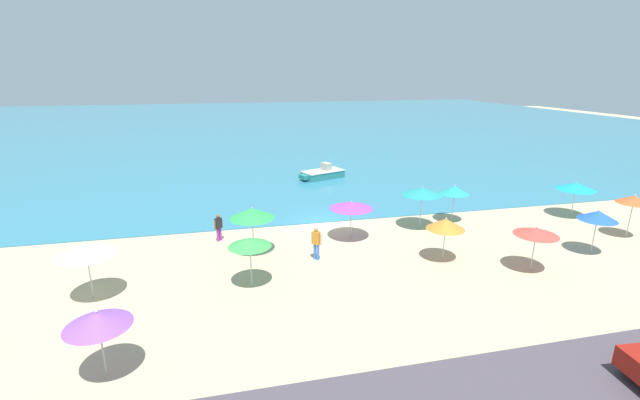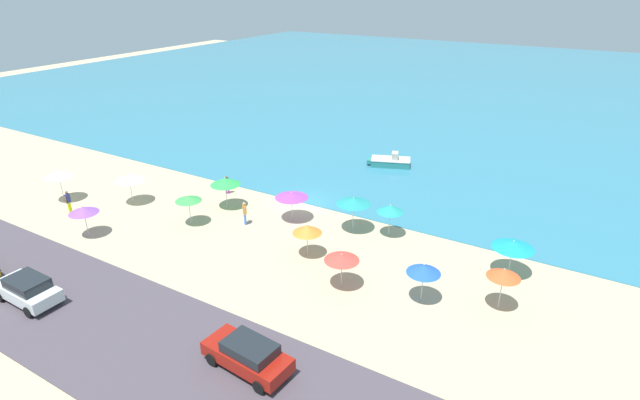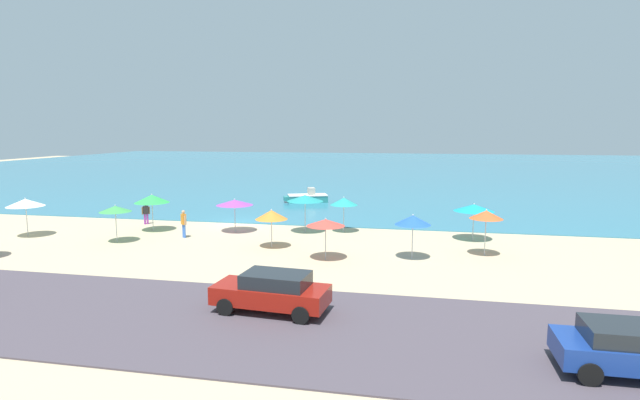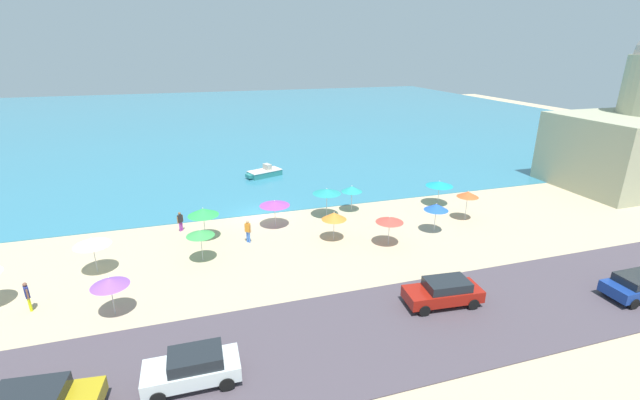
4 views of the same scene
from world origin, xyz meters
TOP-DOWN VIEW (x-y plane):
  - ground_plane at (0.00, 0.00)m, footprint 160.00×160.00m
  - sea at (0.00, 55.00)m, footprint 150.00×110.00m
  - coastal_road at (0.00, -18.00)m, footprint 80.00×8.00m
  - beach_umbrella_1 at (-11.70, -6.91)m, footprint 2.27×2.27m
  - beach_umbrella_2 at (16.23, -2.38)m, footprint 2.46×2.46m
  - beach_umbrella_3 at (8.13, -8.75)m, footprint 2.03×2.03m
  - beach_umbrella_4 at (16.48, -6.24)m, footprint 1.78×1.78m
  - beach_umbrella_5 at (4.56, -6.74)m, footprint 1.88×1.88m
  - beach_umbrella_6 at (-5.09, -7.29)m, footprint 1.89×1.89m
  - beach_umbrella_7 at (0.85, -2.92)m, footprint 2.44×2.44m
  - beach_umbrella_8 at (12.61, -7.71)m, footprint 1.88×1.88m
  - beach_umbrella_9 at (5.49, -2.16)m, footprint 2.42×2.42m
  - beach_umbrella_11 at (8.00, -1.55)m, footprint 1.85×1.85m
  - beach_umbrella_12 at (-4.72, -3.71)m, footprint 2.30×2.30m
  - bather_1 at (-6.48, -1.59)m, footprint 0.46×0.40m
  - bather_2 at (-1.68, -5.28)m, footprint 0.45×0.40m
  - parked_car_2 at (18.88, -19.47)m, footprint 4.23×1.94m
  - parked_car_4 at (7.63, -16.78)m, footprint 4.42×2.17m
  - skiff_nearshore at (2.55, 11.34)m, footprint 4.27×2.94m

SIDE VIEW (x-z plane):
  - ground_plane at x=0.00m, z-range 0.00..0.00m
  - sea at x=0.00m, z-range 0.00..0.05m
  - coastal_road at x=0.00m, z-range 0.00..0.06m
  - skiff_nearshore at x=2.55m, z-range -0.21..1.12m
  - parked_car_2 at x=18.88m, z-range 0.11..1.54m
  - parked_car_4 at x=7.63m, z-range 0.10..1.60m
  - bather_1 at x=-6.48m, z-range 0.09..1.68m
  - bather_2 at x=-1.68m, z-range 0.11..1.88m
  - beach_umbrella_5 at x=4.56m, z-range 0.80..3.08m
  - beach_umbrella_3 at x=8.13m, z-range 0.87..3.10m
  - beach_umbrella_7 at x=0.85m, z-range 0.87..3.12m
  - beach_umbrella_2 at x=16.23m, z-range 0.88..3.20m
  - beach_umbrella_6 at x=-5.09m, z-range 0.90..3.22m
  - beach_umbrella_11 at x=8.00m, z-range 0.88..3.28m
  - beach_umbrella_8 at x=12.61m, z-range 0.88..3.29m
  - beach_umbrella_1 at x=-11.70m, z-range 0.94..3.45m
  - beach_umbrella_12 at x=-4.72m, z-range 0.93..3.47m
  - beach_umbrella_4 at x=16.48m, z-range 0.98..3.55m
  - beach_umbrella_9 at x=5.49m, z-range 1.01..3.59m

